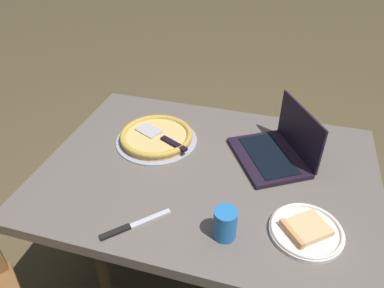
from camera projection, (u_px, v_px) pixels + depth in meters
ground_plane at (205, 278)px, 1.78m from camera, size 12.00×12.00×0.00m
dining_table at (208, 180)px, 1.40m from camera, size 1.25×0.91×0.70m
laptop at (277, 149)px, 1.40m from camera, size 0.36×0.39×0.21m
pizza_plate at (306, 230)px, 1.11m from camera, size 0.23×0.23×0.04m
pizza_tray at (156, 137)px, 1.50m from camera, size 0.34×0.34×0.04m
table_knife at (129, 227)px, 1.13m from camera, size 0.18×0.18×0.01m
drink_cup at (225, 224)px, 1.08m from camera, size 0.07×0.07×0.10m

